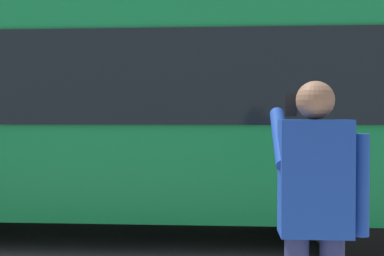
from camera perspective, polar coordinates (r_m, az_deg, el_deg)
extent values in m
plane|color=#38383A|center=(7.48, 1.13, -11.38)|extent=(60.00, 60.00, 0.00)
cube|color=#19592D|center=(13.91, 17.14, 6.87)|extent=(4.40, 1.10, 0.24)
cube|color=#0F7238|center=(7.19, -8.58, 1.74)|extent=(9.00, 2.50, 2.60)
cube|color=black|center=(5.99, -11.24, 5.64)|extent=(7.60, 0.06, 1.10)
cylinder|color=black|center=(8.32, 13.98, -6.62)|extent=(1.00, 0.28, 1.00)
cylinder|color=black|center=(6.20, 17.55, -9.40)|extent=(1.00, 0.28, 1.00)
cube|color=navy|center=(2.99, 13.58, -5.41)|extent=(0.40, 0.24, 0.66)
sphere|color=brown|center=(2.98, 13.62, 3.04)|extent=(0.22, 0.22, 0.22)
cylinder|color=navy|center=(3.05, 18.42, -6.07)|extent=(0.09, 0.09, 0.58)
cylinder|color=navy|center=(3.11, 9.84, -1.07)|extent=(0.09, 0.48, 0.37)
cube|color=black|center=(3.26, 11.00, 2.55)|extent=(0.07, 0.01, 0.14)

